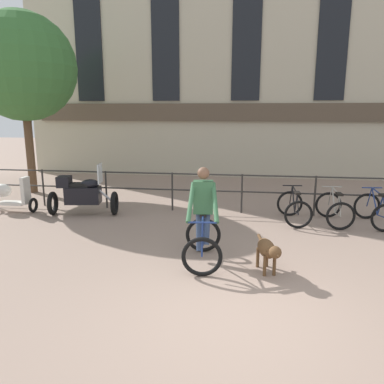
{
  "coord_description": "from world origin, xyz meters",
  "views": [
    {
      "loc": [
        0.03,
        -4.56,
        2.7
      ],
      "look_at": [
        -1.01,
        2.86,
        1.05
      ],
      "focal_mm": 35.0,
      "sensor_mm": 36.0,
      "label": 1
    }
  ],
  "objects_px": {
    "parked_scooter": "(10,195)",
    "cyclist_with_bike": "(203,220)",
    "parked_bicycle_mid_right": "(376,211)",
    "parked_motorcycle": "(82,194)",
    "parked_bicycle_mid_left": "(334,209)",
    "dog": "(268,250)",
    "parked_bicycle_near_lamp": "(294,208)"
  },
  "relations": [
    {
      "from": "parked_scooter",
      "to": "cyclist_with_bike",
      "type": "bearing_deg",
      "value": -115.35
    },
    {
      "from": "parked_bicycle_mid_right",
      "to": "parked_scooter",
      "type": "distance_m",
      "value": 9.35
    },
    {
      "from": "parked_motorcycle",
      "to": "parked_bicycle_mid_left",
      "type": "height_order",
      "value": "parked_motorcycle"
    },
    {
      "from": "parked_motorcycle",
      "to": "parked_scooter",
      "type": "xyz_separation_m",
      "value": [
        -2.07,
        0.03,
        -0.1
      ]
    },
    {
      "from": "dog",
      "to": "parked_bicycle_mid_right",
      "type": "height_order",
      "value": "parked_bicycle_mid_right"
    },
    {
      "from": "dog",
      "to": "cyclist_with_bike",
      "type": "bearing_deg",
      "value": 144.31
    },
    {
      "from": "parked_bicycle_mid_left",
      "to": "parked_scooter",
      "type": "bearing_deg",
      "value": -2.29
    },
    {
      "from": "parked_motorcycle",
      "to": "parked_bicycle_mid_left",
      "type": "relative_size",
      "value": 1.58
    },
    {
      "from": "parked_motorcycle",
      "to": "parked_bicycle_mid_right",
      "type": "xyz_separation_m",
      "value": [
        7.28,
        0.12,
        -0.2
      ]
    },
    {
      "from": "parked_bicycle_near_lamp",
      "to": "parked_scooter",
      "type": "height_order",
      "value": "parked_scooter"
    },
    {
      "from": "parked_bicycle_near_lamp",
      "to": "parked_scooter",
      "type": "distance_m",
      "value": 7.45
    },
    {
      "from": "cyclist_with_bike",
      "to": "parked_bicycle_mid_left",
      "type": "xyz_separation_m",
      "value": [
        2.89,
        2.69,
        -0.41
      ]
    },
    {
      "from": "parked_bicycle_mid_right",
      "to": "parked_bicycle_mid_left",
      "type": "bearing_deg",
      "value": -4.78
    },
    {
      "from": "parked_motorcycle",
      "to": "parked_bicycle_near_lamp",
      "type": "relative_size",
      "value": 1.56
    },
    {
      "from": "parked_bicycle_near_lamp",
      "to": "dog",
      "type": "bearing_deg",
      "value": 71.08
    },
    {
      "from": "parked_bicycle_near_lamp",
      "to": "parked_bicycle_mid_right",
      "type": "xyz_separation_m",
      "value": [
        1.9,
        0.0,
        -0.0
      ]
    },
    {
      "from": "cyclist_with_bike",
      "to": "parked_bicycle_mid_left",
      "type": "height_order",
      "value": "cyclist_with_bike"
    },
    {
      "from": "parked_scooter",
      "to": "parked_bicycle_mid_left",
      "type": "bearing_deg",
      "value": -89.44
    },
    {
      "from": "dog",
      "to": "parked_bicycle_mid_right",
      "type": "bearing_deg",
      "value": 32.47
    },
    {
      "from": "parked_motorcycle",
      "to": "dog",
      "type": "bearing_deg",
      "value": -131.6
    },
    {
      "from": "cyclist_with_bike",
      "to": "parked_motorcycle",
      "type": "bearing_deg",
      "value": 137.97
    },
    {
      "from": "dog",
      "to": "parked_motorcycle",
      "type": "relative_size",
      "value": 0.54
    },
    {
      "from": "parked_motorcycle",
      "to": "parked_bicycle_near_lamp",
      "type": "bearing_deg",
      "value": -97.34
    },
    {
      "from": "parked_motorcycle",
      "to": "parked_bicycle_mid_left",
      "type": "distance_m",
      "value": 6.33
    },
    {
      "from": "parked_motorcycle",
      "to": "parked_bicycle_mid_right",
      "type": "distance_m",
      "value": 7.28
    },
    {
      "from": "parked_bicycle_mid_left",
      "to": "parked_scooter",
      "type": "xyz_separation_m",
      "value": [
        -8.4,
        -0.08,
        0.1
      ]
    },
    {
      "from": "parked_motorcycle",
      "to": "cyclist_with_bike",
      "type": "bearing_deg",
      "value": -135.42
    },
    {
      "from": "cyclist_with_bike",
      "to": "dog",
      "type": "bearing_deg",
      "value": -24.52
    },
    {
      "from": "dog",
      "to": "parked_bicycle_near_lamp",
      "type": "bearing_deg",
      "value": 59.03
    },
    {
      "from": "cyclist_with_bike",
      "to": "parked_bicycle_mid_right",
      "type": "relative_size",
      "value": 1.46
    },
    {
      "from": "cyclist_with_bike",
      "to": "parked_scooter",
      "type": "height_order",
      "value": "cyclist_with_bike"
    },
    {
      "from": "dog",
      "to": "parked_motorcycle",
      "type": "bearing_deg",
      "value": 130.62
    }
  ]
}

